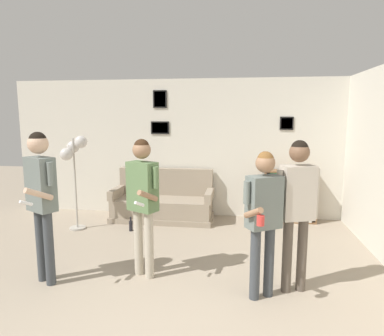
# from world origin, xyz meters

# --- Properties ---
(wall_back) EXTENTS (7.77, 0.08, 2.70)m
(wall_back) POSITION_xyz_m (-0.00, 4.44, 1.35)
(wall_back) COLOR silver
(wall_back) RESTS_ON ground_plane
(couch) EXTENTS (1.93, 0.80, 0.96)m
(couch) POSITION_xyz_m (-0.72, 4.03, 0.31)
(couch) COLOR gray
(couch) RESTS_ON ground_plane
(bookshelf) EXTENTS (0.96, 0.30, 0.98)m
(bookshelf) POSITION_xyz_m (1.69, 4.22, 0.49)
(bookshelf) COLOR brown
(bookshelf) RESTS_ON ground_plane
(floor_lamp) EXTENTS (0.42, 0.46, 1.65)m
(floor_lamp) POSITION_xyz_m (-2.09, 3.23, 1.32)
(floor_lamp) COLOR #ADA89E
(floor_lamp) RESTS_ON ground_plane
(person_player_foreground_left) EXTENTS (0.45, 0.61, 1.81)m
(person_player_foreground_left) POSITION_xyz_m (-1.53, 1.32, 1.13)
(person_player_foreground_left) COLOR #3D4247
(person_player_foreground_left) RESTS_ON ground_plane
(person_player_foreground_center) EXTENTS (0.45, 0.59, 1.72)m
(person_player_foreground_center) POSITION_xyz_m (-0.42, 1.65, 1.06)
(person_player_foreground_center) COLOR #B7AD99
(person_player_foreground_center) RESTS_ON ground_plane
(person_watcher_holding_cup) EXTENTS (0.44, 0.55, 1.63)m
(person_watcher_holding_cup) POSITION_xyz_m (1.01, 1.33, 0.99)
(person_watcher_holding_cup) COLOR #3D4247
(person_watcher_holding_cup) RESTS_ON ground_plane
(person_spectator_near_bookshelf) EXTENTS (0.48, 0.30, 1.73)m
(person_spectator_near_bookshelf) POSITION_xyz_m (1.38, 1.53, 1.07)
(person_spectator_near_bookshelf) COLOR brown
(person_spectator_near_bookshelf) RESTS_ON ground_plane
(bottle_on_floor) EXTENTS (0.06, 0.06, 0.25)m
(bottle_on_floor) POSITION_xyz_m (-1.12, 3.25, 0.10)
(bottle_on_floor) COLOR black
(bottle_on_floor) RESTS_ON ground_plane
(drinking_cup) EXTENTS (0.08, 0.08, 0.11)m
(drinking_cup) POSITION_xyz_m (1.87, 4.22, 1.03)
(drinking_cup) COLOR yellow
(drinking_cup) RESTS_ON bookshelf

